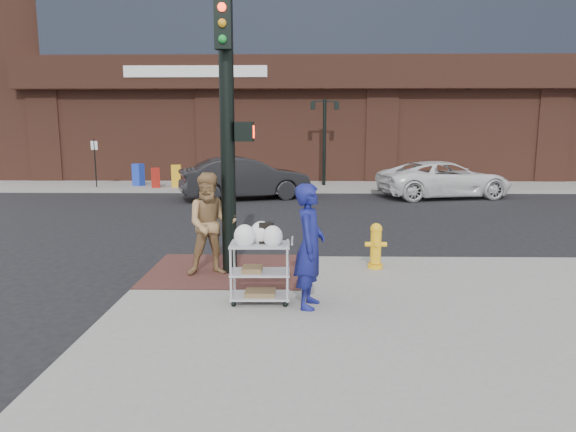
{
  "coord_description": "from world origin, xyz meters",
  "views": [
    {
      "loc": [
        0.73,
        -8.32,
        2.72
      ],
      "look_at": [
        0.57,
        0.49,
        1.25
      ],
      "focal_mm": 32.0,
      "sensor_mm": 36.0,
      "label": 1
    }
  ],
  "objects_px": {
    "sedan_dark": "(245,178)",
    "traffic_signal_pole": "(228,124)",
    "woman_blue": "(310,246)",
    "utility_cart": "(260,267)",
    "pedestrian_tan": "(211,224)",
    "minivan_white": "(444,179)",
    "lamp_post": "(324,133)",
    "fire_hydrant": "(376,245)"
  },
  "relations": [
    {
      "from": "sedan_dark",
      "to": "traffic_signal_pole",
      "type": "bearing_deg",
      "value": 165.39
    },
    {
      "from": "woman_blue",
      "to": "utility_cart",
      "type": "xyz_separation_m",
      "value": [
        -0.74,
        0.15,
        -0.36
      ]
    },
    {
      "from": "traffic_signal_pole",
      "to": "pedestrian_tan",
      "type": "distance_m",
      "value": 1.79
    },
    {
      "from": "traffic_signal_pole",
      "to": "minivan_white",
      "type": "xyz_separation_m",
      "value": [
        7.22,
        11.91,
        -2.09
      ]
    },
    {
      "from": "sedan_dark",
      "to": "utility_cart",
      "type": "relative_size",
      "value": 4.15
    },
    {
      "from": "pedestrian_tan",
      "to": "minivan_white",
      "type": "xyz_separation_m",
      "value": [
        7.55,
        12.04,
        -0.33
      ]
    },
    {
      "from": "lamp_post",
      "to": "utility_cart",
      "type": "xyz_separation_m",
      "value": [
        -1.82,
        -16.89,
        -1.91
      ]
    },
    {
      "from": "sedan_dark",
      "to": "minivan_white",
      "type": "xyz_separation_m",
      "value": [
        8.09,
        0.65,
        -0.1
      ]
    },
    {
      "from": "sedan_dark",
      "to": "minivan_white",
      "type": "bearing_deg",
      "value": -104.39
    },
    {
      "from": "lamp_post",
      "to": "woman_blue",
      "type": "bearing_deg",
      "value": -93.64
    },
    {
      "from": "traffic_signal_pole",
      "to": "woman_blue",
      "type": "distance_m",
      "value": 2.89
    },
    {
      "from": "fire_hydrant",
      "to": "minivan_white",
      "type": "bearing_deg",
      "value": 68.58
    },
    {
      "from": "woman_blue",
      "to": "fire_hydrant",
      "type": "xyz_separation_m",
      "value": [
        1.3,
        2.16,
        -0.47
      ]
    },
    {
      "from": "minivan_white",
      "to": "lamp_post",
      "type": "bearing_deg",
      "value": 42.78
    },
    {
      "from": "sedan_dark",
      "to": "utility_cart",
      "type": "distance_m",
      "value": 13.0
    },
    {
      "from": "sedan_dark",
      "to": "fire_hydrant",
      "type": "xyz_separation_m",
      "value": [
        3.56,
        -10.9,
        -0.25
      ]
    },
    {
      "from": "woman_blue",
      "to": "fire_hydrant",
      "type": "distance_m",
      "value": 2.57
    },
    {
      "from": "woman_blue",
      "to": "minivan_white",
      "type": "relative_size",
      "value": 0.34
    },
    {
      "from": "fire_hydrant",
      "to": "sedan_dark",
      "type": "bearing_deg",
      "value": 108.08
    },
    {
      "from": "minivan_white",
      "to": "fire_hydrant",
      "type": "height_order",
      "value": "minivan_white"
    },
    {
      "from": "sedan_dark",
      "to": "lamp_post",
      "type": "bearing_deg",
      "value": -59.07
    },
    {
      "from": "utility_cart",
      "to": "traffic_signal_pole",
      "type": "bearing_deg",
      "value": 111.55
    },
    {
      "from": "woman_blue",
      "to": "pedestrian_tan",
      "type": "xyz_separation_m",
      "value": [
        -1.72,
        1.68,
        0.01
      ]
    },
    {
      "from": "minivan_white",
      "to": "utility_cart",
      "type": "xyz_separation_m",
      "value": [
        -6.57,
        -13.57,
        -0.04
      ]
    },
    {
      "from": "lamp_post",
      "to": "traffic_signal_pole",
      "type": "xyz_separation_m",
      "value": [
        -2.48,
        -15.23,
        0.21
      ]
    },
    {
      "from": "utility_cart",
      "to": "fire_hydrant",
      "type": "distance_m",
      "value": 2.87
    },
    {
      "from": "minivan_white",
      "to": "utility_cart",
      "type": "distance_m",
      "value": 15.07
    },
    {
      "from": "lamp_post",
      "to": "utility_cart",
      "type": "relative_size",
      "value": 3.26
    },
    {
      "from": "woman_blue",
      "to": "fire_hydrant",
      "type": "bearing_deg",
      "value": -20.25
    },
    {
      "from": "lamp_post",
      "to": "woman_blue",
      "type": "distance_m",
      "value": 17.15
    },
    {
      "from": "lamp_post",
      "to": "minivan_white",
      "type": "bearing_deg",
      "value": -34.98
    },
    {
      "from": "lamp_post",
      "to": "utility_cart",
      "type": "bearing_deg",
      "value": -96.15
    },
    {
      "from": "lamp_post",
      "to": "pedestrian_tan",
      "type": "distance_m",
      "value": 15.69
    },
    {
      "from": "woman_blue",
      "to": "pedestrian_tan",
      "type": "height_order",
      "value": "pedestrian_tan"
    },
    {
      "from": "minivan_white",
      "to": "woman_blue",
      "type": "bearing_deg",
      "value": 144.73
    },
    {
      "from": "pedestrian_tan",
      "to": "lamp_post",
      "type": "bearing_deg",
      "value": 67.37
    },
    {
      "from": "woman_blue",
      "to": "minivan_white",
      "type": "xyz_separation_m",
      "value": [
        5.83,
        13.72,
        -0.32
      ]
    },
    {
      "from": "woman_blue",
      "to": "lamp_post",
      "type": "bearing_deg",
      "value": 7.07
    },
    {
      "from": "lamp_post",
      "to": "traffic_signal_pole",
      "type": "bearing_deg",
      "value": -99.24
    },
    {
      "from": "lamp_post",
      "to": "fire_hydrant",
      "type": "bearing_deg",
      "value": -89.17
    },
    {
      "from": "traffic_signal_pole",
      "to": "utility_cart",
      "type": "relative_size",
      "value": 4.07
    },
    {
      "from": "pedestrian_tan",
      "to": "minivan_white",
      "type": "height_order",
      "value": "pedestrian_tan"
    }
  ]
}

